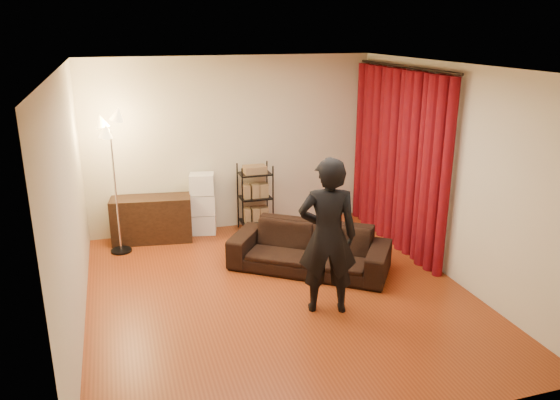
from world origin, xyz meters
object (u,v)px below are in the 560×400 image
object	(u,v)px
person	(328,236)
wire_shelf	(255,198)
sofa	(309,248)
storage_boxes	(203,204)
floor_lamp	(115,186)
media_cabinet	(152,219)

from	to	relation	value
person	wire_shelf	xyz separation A→B (m)	(-0.12, 2.74, -0.37)
sofa	storage_boxes	world-z (taller)	storage_boxes
person	floor_lamp	xyz separation A→B (m)	(-2.21, 2.43, 0.09)
sofa	floor_lamp	bearing A→B (deg)	-174.38
storage_boxes	floor_lamp	xyz separation A→B (m)	(-1.27, -0.39, 0.51)
wire_shelf	floor_lamp	bearing A→B (deg)	-176.38
person	wire_shelf	size ratio (longest dim) A/B	1.68
media_cabinet	wire_shelf	xyz separation A→B (m)	(1.61, -0.00, 0.19)
sofa	wire_shelf	world-z (taller)	wire_shelf
sofa	storage_boxes	bearing A→B (deg)	157.89
sofa	person	bearing A→B (deg)	-64.37
storage_boxes	wire_shelf	distance (m)	0.83
storage_boxes	wire_shelf	world-z (taller)	wire_shelf
media_cabinet	wire_shelf	size ratio (longest dim) A/B	1.10
storage_boxes	floor_lamp	bearing A→B (deg)	-162.82
floor_lamp	media_cabinet	bearing A→B (deg)	32.58
sofa	media_cabinet	bearing A→B (deg)	174.13
media_cabinet	floor_lamp	size ratio (longest dim) A/B	0.59
sofa	floor_lamp	xyz separation A→B (m)	(-2.39, 1.37, 0.69)
person	storage_boxes	xyz separation A→B (m)	(-0.94, 2.83, -0.42)
person	floor_lamp	bearing A→B (deg)	-30.98
media_cabinet	sofa	bearing A→B (deg)	-33.36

